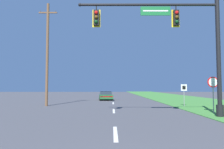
% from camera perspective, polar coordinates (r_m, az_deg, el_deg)
% --- Properties ---
extents(grass_verge_right, '(10.00, 110.00, 0.04)m').
position_cam_1_polar(grass_verge_right, '(34.40, 17.87, -6.13)').
color(grass_verge_right, '#428438').
rests_on(grass_verge_right, ground).
extents(road_center_line, '(0.16, 34.80, 0.01)m').
position_cam_1_polar(road_center_line, '(24.73, 0.07, -7.50)').
color(road_center_line, silver).
rests_on(road_center_line, ground).
extents(signal_mast, '(8.86, 0.47, 7.77)m').
position_cam_1_polar(signal_mast, '(14.29, 18.08, 8.49)').
color(signal_mast, black).
rests_on(signal_mast, grass_verge_right).
extents(car_ahead, '(2.12, 4.36, 1.19)m').
position_cam_1_polar(car_ahead, '(30.91, -1.88, -5.55)').
color(car_ahead, black).
rests_on(car_ahead, ground).
extents(stop_sign, '(0.76, 0.07, 2.50)m').
position_cam_1_polar(stop_sign, '(16.87, 24.65, -2.84)').
color(stop_sign, gray).
rests_on(stop_sign, grass_verge_right).
extents(route_sign_post, '(0.55, 0.06, 2.03)m').
position_cam_1_polar(route_sign_post, '(21.46, 18.04, -3.91)').
color(route_sign_post, gray).
rests_on(route_sign_post, grass_verge_right).
extents(utility_pole_near, '(1.80, 0.26, 10.05)m').
position_cam_1_polar(utility_pole_near, '(22.29, -16.78, 5.53)').
color(utility_pole_near, brown).
rests_on(utility_pole_near, ground).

